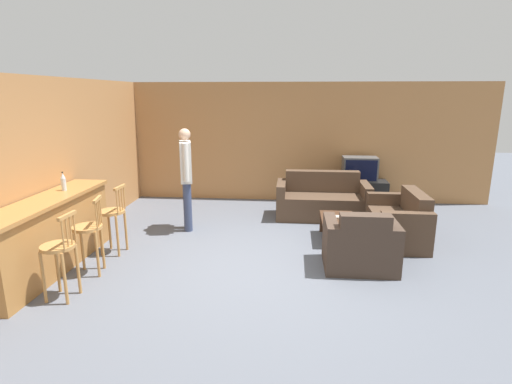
{
  "coord_description": "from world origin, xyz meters",
  "views": [
    {
      "loc": [
        0.44,
        -5.1,
        2.35
      ],
      "look_at": [
        -0.12,
        0.96,
        0.85
      ],
      "focal_mm": 28.0,
      "sensor_mm": 36.0,
      "label": 1
    }
  ],
  "objects": [
    {
      "name": "ground_plane",
      "position": [
        0.0,
        0.0,
        0.0
      ],
      "size": [
        24.0,
        24.0,
        0.0
      ],
      "primitive_type": "plane",
      "color": "#565B66"
    },
    {
      "name": "wall_back",
      "position": [
        0.0,
        3.74,
        1.3
      ],
      "size": [
        9.4,
        0.08,
        2.6
      ],
      "color": "#B27A47",
      "rests_on": "ground_plane"
    },
    {
      "name": "wall_left",
      "position": [
        -3.13,
        1.37,
        1.3
      ],
      "size": [
        0.08,
        8.74,
        2.6
      ],
      "color": "#B27A47",
      "rests_on": "ground_plane"
    },
    {
      "name": "bar_counter",
      "position": [
        -2.79,
        -0.32,
        0.51
      ],
      "size": [
        0.55,
        2.48,
        1.01
      ],
      "color": "#A87038",
      "rests_on": "ground_plane"
    },
    {
      "name": "bar_chair_near",
      "position": [
        -2.21,
        -1.04,
        0.56
      ],
      "size": [
        0.4,
        0.4,
        1.04
      ],
      "color": "#B77F42",
      "rests_on": "ground_plane"
    },
    {
      "name": "bar_chair_mid",
      "position": [
        -2.21,
        -0.36,
        0.56
      ],
      "size": [
        0.45,
        0.45,
        1.04
      ],
      "color": "#B77F42",
      "rests_on": "ground_plane"
    },
    {
      "name": "bar_chair_far",
      "position": [
        -2.21,
        0.36,
        0.56
      ],
      "size": [
        0.4,
        0.4,
        1.04
      ],
      "color": "#B77F42",
      "rests_on": "ground_plane"
    },
    {
      "name": "couch_far",
      "position": [
        1.04,
        2.49,
        0.32
      ],
      "size": [
        1.76,
        0.83,
        0.87
      ],
      "color": "#4C3828",
      "rests_on": "ground_plane"
    },
    {
      "name": "armchair_near",
      "position": [
        1.39,
        0.15,
        0.32
      ],
      "size": [
        0.97,
        0.79,
        0.85
      ],
      "color": "#423328",
      "rests_on": "ground_plane"
    },
    {
      "name": "loveseat_right",
      "position": [
        2.18,
        1.25,
        0.32
      ],
      "size": [
        0.77,
        1.34,
        0.84
      ],
      "color": "#4C3828",
      "rests_on": "ground_plane"
    },
    {
      "name": "coffee_table",
      "position": [
        1.21,
        1.22,
        0.32
      ],
      "size": [
        0.55,
        0.87,
        0.38
      ],
      "color": "#472D1E",
      "rests_on": "ground_plane"
    },
    {
      "name": "tv_unit",
      "position": [
        1.86,
        3.37,
        0.28
      ],
      "size": [
        1.19,
        0.49,
        0.56
      ],
      "color": "black",
      "rests_on": "ground_plane"
    },
    {
      "name": "tv",
      "position": [
        1.86,
        3.36,
        0.81
      ],
      "size": [
        0.71,
        0.42,
        0.51
      ],
      "color": "#4C4C4C",
      "rests_on": "tv_unit"
    },
    {
      "name": "bottle",
      "position": [
        -2.81,
        0.17,
        1.13
      ],
      "size": [
        0.07,
        0.07,
        0.27
      ],
      "color": "silver",
      "rests_on": "bar_counter"
    },
    {
      "name": "book_on_table",
      "position": [
        1.26,
        1.25,
        0.39
      ],
      "size": [
        0.22,
        0.15,
        0.02
      ],
      "color": "#B7AD99",
      "rests_on": "coffee_table"
    },
    {
      "name": "person_by_window",
      "position": [
        -1.39,
        1.52,
        1.01
      ],
      "size": [
        0.31,
        0.59,
        1.78
      ],
      "color": "#384260",
      "rests_on": "ground_plane"
    }
  ]
}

